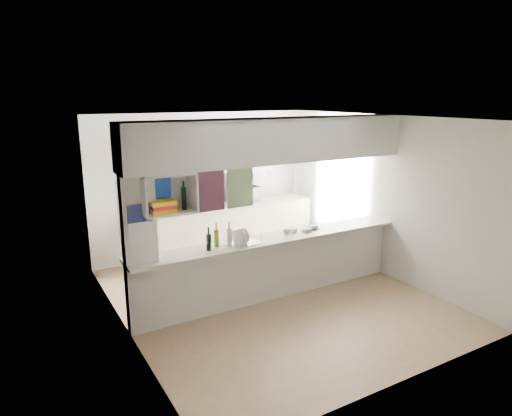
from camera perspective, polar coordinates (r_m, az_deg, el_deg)
floor at (r=6.85m, az=2.01°, el=-11.07°), size 4.80×4.80×0.00m
ceiling at (r=6.22m, az=2.22°, el=11.20°), size 4.80×4.80×0.00m
wall_back at (r=8.49m, az=-6.52°, el=3.02°), size 4.20×0.00×4.20m
wall_left at (r=5.63m, az=-16.37°, el=-3.14°), size 0.00×4.80×4.80m
wall_right at (r=7.71m, az=15.47°, el=1.48°), size 0.00×4.80×4.80m
servery_partition at (r=6.24m, az=0.79°, el=2.51°), size 4.20×0.50×2.60m
cubby_shelf at (r=5.60m, az=-11.22°, el=1.45°), size 0.65×0.35×0.50m
kitchen_run at (r=8.42m, az=-4.72°, el=-0.33°), size 3.60×0.63×2.24m
microwave at (r=8.58m, az=-1.54°, el=1.67°), size 0.62×0.49×0.31m
bowl at (r=8.56m, az=-1.75°, el=2.90°), size 0.26×0.26×0.06m
dish_rack at (r=6.22m, az=-1.64°, el=-3.73°), size 0.49×0.41×0.23m
cup at (r=6.58m, az=3.88°, el=-3.03°), size 0.14×0.14×0.09m
wine_bottles at (r=6.07m, az=-4.68°, el=-3.85°), size 0.37×0.15×0.35m
plastic_tubs at (r=6.84m, az=5.88°, el=-2.68°), size 0.50×0.21×0.06m
utensil_jar at (r=8.35m, az=-5.49°, el=0.68°), size 0.10×0.10×0.14m
knife_block at (r=8.44m, az=-4.53°, el=1.00°), size 0.10×0.08×0.18m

